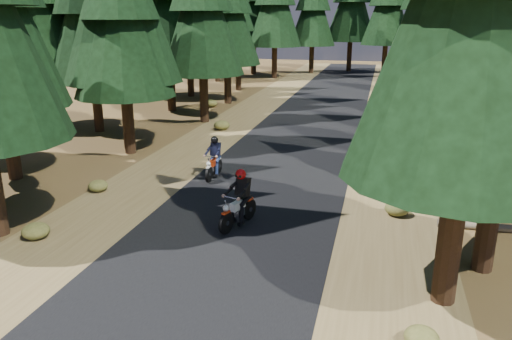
{
  "coord_description": "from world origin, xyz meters",
  "views": [
    {
      "loc": [
        4.0,
        -14.33,
        6.14
      ],
      "look_at": [
        0.0,
        1.5,
        1.1
      ],
      "focal_mm": 35.0,
      "sensor_mm": 36.0,
      "label": 1
    }
  ],
  "objects": [
    {
      "name": "rider_lead",
      "position": [
        0.03,
        -0.84,
        0.6
      ],
      "size": [
        1.14,
        2.07,
        1.77
      ],
      "rotation": [
        0.0,
        0.0,
        2.85
      ],
      "color": "white",
      "rests_on": "road"
    },
    {
      "name": "ground",
      "position": [
        0.0,
        0.0,
        0.0
      ],
      "size": [
        120.0,
        120.0,
        0.0
      ],
      "primitive_type": "plane",
      "color": "#4E3B1B",
      "rests_on": "ground"
    },
    {
      "name": "shoulder_l",
      "position": [
        -4.6,
        5.0,
        0.0
      ],
      "size": [
        3.2,
        100.0,
        0.01
      ],
      "primitive_type": "cube",
      "color": "brown",
      "rests_on": "ground"
    },
    {
      "name": "log_near",
      "position": [
        8.68,
        11.45,
        0.16
      ],
      "size": [
        3.58,
        3.76,
        0.32
      ],
      "primitive_type": "cylinder",
      "rotation": [
        0.0,
        1.57,
        0.81
      ],
      "color": "#4C4233",
      "rests_on": "ground"
    },
    {
      "name": "rider_follow",
      "position": [
        -2.24,
        3.54,
        0.55
      ],
      "size": [
        0.56,
        1.84,
        1.64
      ],
      "rotation": [
        0.0,
        0.0,
        3.14
      ],
      "color": "maroon",
      "rests_on": "road"
    },
    {
      "name": "shoulder_r",
      "position": [
        4.6,
        5.0,
        0.0
      ],
      "size": [
        3.2,
        100.0,
        0.01
      ],
      "primitive_type": "cube",
      "color": "brown",
      "rests_on": "ground"
    },
    {
      "name": "understory_shrubs",
      "position": [
        2.17,
        8.2,
        0.27
      ],
      "size": [
        15.66,
        32.3,
        0.68
      ],
      "color": "#474C1E",
      "rests_on": "ground"
    },
    {
      "name": "log_far",
      "position": [
        7.9,
        0.7,
        0.12
      ],
      "size": [
        3.95,
        0.35,
        0.24
      ],
      "primitive_type": "cylinder",
      "rotation": [
        0.0,
        1.57,
        0.03
      ],
      "color": "#4C4233",
      "rests_on": "ground"
    },
    {
      "name": "road",
      "position": [
        0.0,
        5.0,
        0.01
      ],
      "size": [
        6.0,
        100.0,
        0.01
      ],
      "primitive_type": "cube",
      "color": "black",
      "rests_on": "ground"
    }
  ]
}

